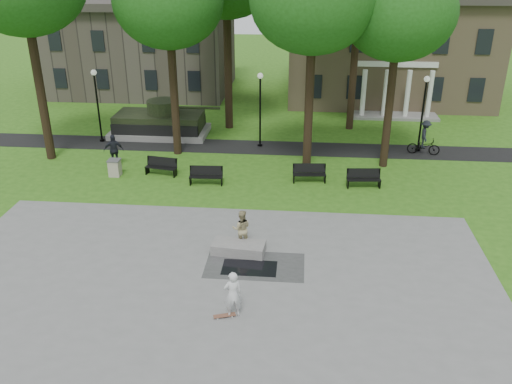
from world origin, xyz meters
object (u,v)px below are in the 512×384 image
friend_watching (241,229)px  cyclist (424,141)px  concrete_block (239,248)px  trash_bin (115,168)px  skateboarder (233,294)px  park_bench_0 (161,166)px

friend_watching → cyclist: size_ratio=0.78×
concrete_block → trash_bin: size_ratio=2.29×
skateboarder → friend_watching: (-0.25, 4.81, -0.04)m
cyclist → trash_bin: bearing=114.6°
concrete_block → friend_watching: friend_watching is taller
skateboarder → cyclist: bearing=-138.2°
park_bench_0 → concrete_block: bearing=-46.7°
friend_watching → trash_bin: friend_watching is taller
concrete_block → friend_watching: 0.84m
concrete_block → trash_bin: 11.06m
trash_bin → park_bench_0: bearing=8.9°
concrete_block → skateboarder: size_ratio=1.25×
friend_watching → park_bench_0: 9.31m
cyclist → trash_bin: (-17.91, -5.04, -0.40)m
skateboarder → concrete_block: bearing=-104.3°
cyclist → park_bench_0: 16.04m
cyclist → skateboarder: bearing=159.2°
skateboarder → park_bench_0: (-5.66, 12.38, -0.38)m
friend_watching → skateboarder: bearing=85.7°
park_bench_0 → trash_bin: size_ratio=1.93×
concrete_block → friend_watching: bearing=83.6°
friend_watching → cyclist: (9.94, 12.21, 0.02)m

